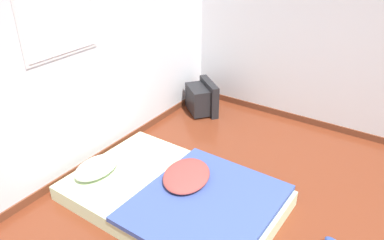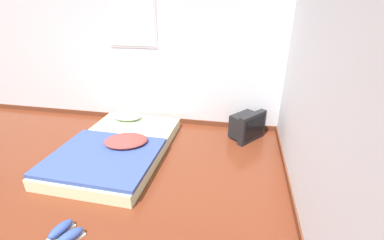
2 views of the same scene
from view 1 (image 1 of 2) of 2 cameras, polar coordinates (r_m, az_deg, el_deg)
The scene contains 3 objects.
wall_back at distance 3.91m, azimuth -20.08°, elevation 8.02°, with size 7.62×0.08×2.60m.
mattress_bed at distance 3.81m, azimuth -2.70°, elevation -11.25°, with size 1.42×2.11×0.31m.
crt_tv at distance 5.48m, azimuth 1.57°, elevation 3.36°, with size 0.60×0.62×0.47m.
Camera 1 is at (-2.14, -0.27, 2.53)m, focal length 35.00 mm.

